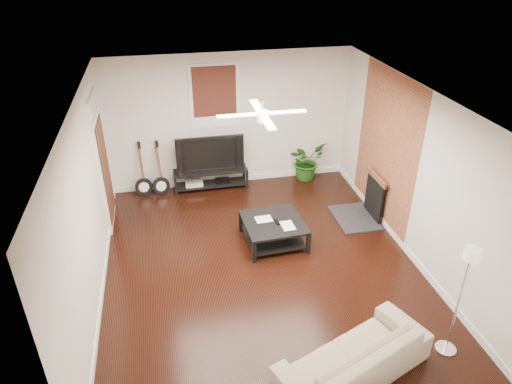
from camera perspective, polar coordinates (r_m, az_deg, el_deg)
room at (r=6.92m, az=0.68°, el=0.23°), size 5.01×6.01×2.81m
brick_accent at (r=8.57m, az=15.70°, el=5.04°), size 0.02×2.20×2.80m
fireplace at (r=8.87m, az=13.24°, el=-0.62°), size 0.80×1.10×0.92m
window_back at (r=9.37m, az=-5.13°, el=11.67°), size 1.00×0.06×1.30m
door_left at (r=8.64m, az=-18.36°, el=3.70°), size 0.08×1.00×2.50m
tv_stand at (r=9.84m, az=-5.58°, el=1.59°), size 1.54×0.41×0.43m
tv at (r=9.59m, az=-5.77°, el=4.90°), size 1.38×0.18×0.80m
coffee_table at (r=8.11m, az=2.15°, el=-4.90°), size 1.06×1.06×0.42m
sofa at (r=6.04m, az=11.94°, el=-19.27°), size 2.13×1.46×0.58m
floor_lamp at (r=6.32m, az=23.70°, el=-12.39°), size 0.35×0.35×1.62m
potted_plant at (r=10.18m, az=6.23°, el=3.87°), size 1.00×0.96×0.85m
guitar_left at (r=9.63m, az=-13.91°, el=2.59°), size 0.39×0.30×1.15m
guitar_right at (r=9.59m, az=-11.83°, el=2.72°), size 0.41×0.33×1.15m
ceiling_fan at (r=6.43m, az=0.74°, el=9.62°), size 1.24×1.24×0.32m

